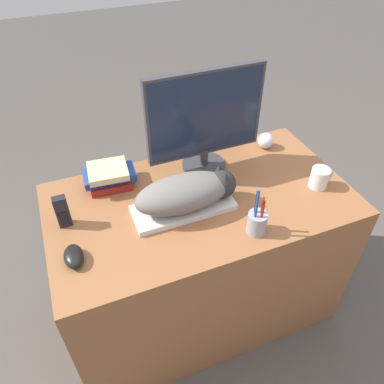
% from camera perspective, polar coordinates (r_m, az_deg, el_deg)
% --- Properties ---
extents(ground_plane, '(12.00, 12.00, 0.00)m').
position_cam_1_polar(ground_plane, '(1.96, 5.21, -24.24)').
color(ground_plane, '#4C4742').
extents(desk, '(1.23, 0.67, 0.76)m').
position_cam_1_polar(desk, '(1.79, 1.19, -10.03)').
color(desk, brown).
rests_on(desk, ground_plane).
extents(keyboard, '(0.40, 0.15, 0.02)m').
position_cam_1_polar(keyboard, '(1.46, -1.31, -2.39)').
color(keyboard, silver).
rests_on(keyboard, desk).
extents(cat, '(0.40, 0.18, 0.13)m').
position_cam_1_polar(cat, '(1.41, -0.40, 0.10)').
color(cat, '#66605B').
rests_on(cat, keyboard).
extents(monitor, '(0.50, 0.19, 0.45)m').
position_cam_1_polar(monitor, '(1.54, 2.03, 11.12)').
color(monitor, '#333338').
rests_on(monitor, desk).
extents(computer_mouse, '(0.07, 0.11, 0.04)m').
position_cam_1_polar(computer_mouse, '(1.34, -17.58, -9.33)').
color(computer_mouse, black).
rests_on(computer_mouse, desk).
extents(coffee_mug, '(0.11, 0.08, 0.09)m').
position_cam_1_polar(coffee_mug, '(1.63, 18.93, 2.09)').
color(coffee_mug, silver).
rests_on(coffee_mug, desk).
extents(pen_cup, '(0.07, 0.07, 0.21)m').
position_cam_1_polar(pen_cup, '(1.37, 9.88, -4.49)').
color(pen_cup, '#939399').
rests_on(pen_cup, desk).
extents(baseball, '(0.07, 0.07, 0.07)m').
position_cam_1_polar(baseball, '(1.81, 11.17, 7.68)').
color(baseball, silver).
rests_on(baseball, desk).
extents(phone, '(0.05, 0.03, 0.13)m').
position_cam_1_polar(phone, '(1.44, -19.14, -2.85)').
color(phone, black).
rests_on(phone, desk).
extents(book_stack, '(0.22, 0.16, 0.09)m').
position_cam_1_polar(book_stack, '(1.58, -12.48, 2.35)').
color(book_stack, maroon).
rests_on(book_stack, desk).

